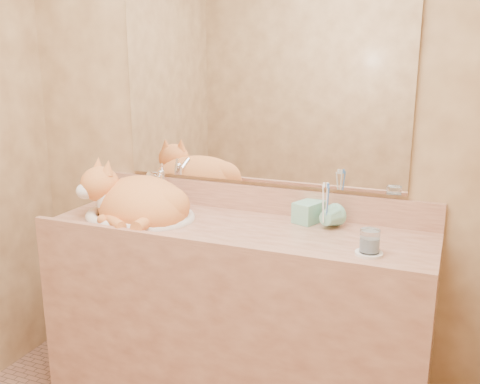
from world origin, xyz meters
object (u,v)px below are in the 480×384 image
at_px(soap_dispenser, 300,202).
at_px(toothbrush_cup, 325,220).
at_px(water_glass, 370,241).
at_px(cat, 136,199).
at_px(sink_basin, 139,201).
at_px(vanity_counter, 235,322).

bearing_deg(soap_dispenser, toothbrush_cup, 8.21).
bearing_deg(water_glass, soap_dispenser, 144.52).
bearing_deg(cat, soap_dispenser, 37.23).
xyz_separation_m(soap_dispenser, toothbrush_cup, (0.11, -0.03, -0.05)).
bearing_deg(soap_dispenser, sink_basin, -145.83).
height_order(vanity_counter, sink_basin, sink_basin).
bearing_deg(water_glass, sink_basin, 175.66).
height_order(sink_basin, soap_dispenser, soap_dispenser).
xyz_separation_m(vanity_counter, cat, (-0.46, -0.03, 0.51)).
bearing_deg(sink_basin, water_glass, 2.72).
distance_m(vanity_counter, soap_dispenser, 0.59).
bearing_deg(cat, water_glass, 20.00).
distance_m(sink_basin, soap_dispenser, 0.70).
bearing_deg(cat, sink_basin, 58.05).
bearing_deg(sink_basin, cat, -138.67).
bearing_deg(cat, vanity_counter, 27.39).
height_order(cat, water_glass, cat).
distance_m(vanity_counter, cat, 0.69).
distance_m(vanity_counter, sink_basin, 0.67).
bearing_deg(vanity_counter, water_glass, -9.75).
relative_size(toothbrush_cup, water_glass, 1.16).
xyz_separation_m(sink_basin, soap_dispenser, (0.68, 0.16, 0.02)).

